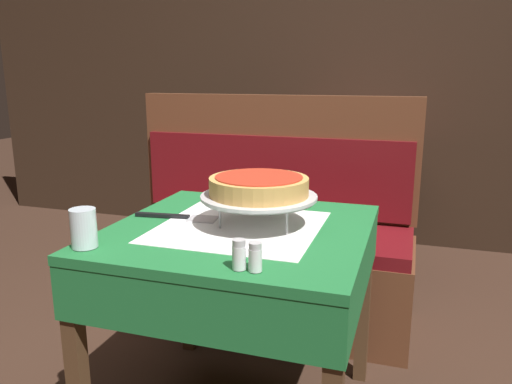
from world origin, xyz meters
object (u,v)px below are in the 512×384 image
Objects in this scene: salt_shaker at (239,255)px; water_glass_near at (84,228)px; deep_dish_pizza at (259,186)px; pepper_shaker at (255,257)px; napkin_holder at (263,188)px; pizza_server at (179,217)px; dining_table_front at (240,259)px; dining_table_rear at (352,169)px; booth_bench at (264,254)px; pizza_pan_stand at (259,198)px; condiment_caddy at (338,146)px.

water_glass_near is at bearing 177.57° from salt_shaker.
deep_dish_pizza reaches higher than pepper_shaker.
napkin_holder reaches higher than salt_shaker.
water_glass_near is at bearing -139.73° from deep_dish_pizza.
napkin_holder is at bearing 59.88° from pizza_server.
dining_table_front is 0.51m from water_glass_near.
pizza_server is (-0.40, -1.61, 0.10)m from dining_table_rear.
dining_table_rear is 1.98m from pepper_shaker.
booth_bench is 0.63m from napkin_holder.
water_glass_near is at bearing -139.73° from pizza_pan_stand.
pizza_server is 3.76× the size of salt_shaker.
booth_bench is 12.79× the size of water_glass_near.
salt_shaker is at bearing -77.63° from napkin_holder.
napkin_holder is at bearing 102.37° from salt_shaker.
napkin_holder is 0.62× the size of condiment_caddy.
dining_table_front is 2.78× the size of pizza_server.
pizza_pan_stand reaches higher than dining_table_front.
deep_dish_pizza is at bearing 25.05° from dining_table_front.
salt_shaker is at bearing -91.12° from dining_table_rear.
pepper_shaker is at bearing -74.05° from booth_bench.
condiment_caddy reaches higher than pizza_pan_stand.
deep_dish_pizza is 2.02× the size of condiment_caddy.
condiment_caddy is at bearing 79.99° from pizza_server.
salt_shaker is (0.28, -1.15, 0.44)m from booth_bench.
booth_bench is 0.94m from pizza_pan_stand.
dining_table_rear is 1.62m from deep_dish_pizza.
water_glass_near reaches higher than dining_table_front.
booth_bench reaches higher than pizza_server.
salt_shaker is at bearing -2.43° from water_glass_near.
booth_bench is 0.97m from deep_dish_pizza.
deep_dish_pizza is 4.07× the size of salt_shaker.
deep_dish_pizza is at bearing 0.00° from pizza_pan_stand.
pizza_server is 3.93× the size of pepper_shaker.
booth_bench is at bearing 103.92° from salt_shaker.
pepper_shaker is at bearing -73.75° from deep_dish_pizza.
condiment_caddy reaches higher than napkin_holder.
water_glass_near reaches higher than pizza_server.
salt_shaker is (0.07, -0.37, -0.10)m from deep_dish_pizza.
napkin_holder reaches higher than dining_table_rear.
condiment_caddy is (-0.10, 0.07, 0.13)m from dining_table_rear.
condiment_caddy reaches higher than salt_shaker.
dining_table_front is at bearing 42.27° from water_glass_near.
dining_table_rear is at bearing 88.88° from salt_shaker.
pizza_server is at bearing -100.01° from condiment_caddy.
booth_bench is 1.03m from condiment_caddy.
water_glass_near is 0.77m from napkin_holder.
napkin_holder is (0.32, 0.70, -0.01)m from water_glass_near.
water_glass_near is (-0.12, -0.35, 0.05)m from pizza_server.
pizza_pan_stand is 2.38× the size of condiment_caddy.
pizza_pan_stand is at bearing 40.27° from water_glass_near.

